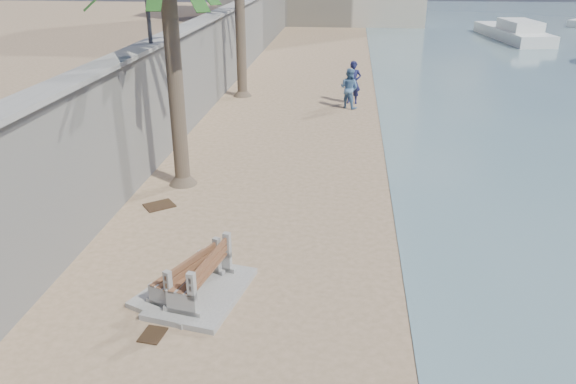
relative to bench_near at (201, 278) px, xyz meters
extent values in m
cube|color=gray|center=(-3.30, 15.41, 1.36)|extent=(0.45, 70.00, 3.50)
cube|color=gray|center=(-3.30, 15.41, 3.16)|extent=(0.80, 70.00, 0.12)
cube|color=gray|center=(0.00, 0.00, -0.34)|extent=(1.86, 2.40, 0.12)
cube|color=gray|center=(-0.30, 0.07, -0.34)|extent=(2.03, 2.35, 0.11)
cylinder|color=brown|center=(-1.93, 5.46, 2.79)|extent=(0.42, 0.42, 6.36)
cylinder|color=brown|center=(-2.16, 16.00, 3.12)|extent=(0.44, 0.44, 7.03)
imported|color=#16183C|center=(2.84, 15.22, 0.65)|extent=(0.80, 0.58, 2.08)
imported|color=teal|center=(2.67, 14.41, 0.53)|extent=(1.12, 1.04, 1.85)
cube|color=#382616|center=(-2.13, 3.91, -0.38)|extent=(0.93, 0.91, 0.03)
cube|color=#382616|center=(-0.55, -1.30, -0.38)|extent=(0.43, 0.51, 0.03)
camera|label=1|loc=(2.63, -8.92, 5.72)|focal=35.00mm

